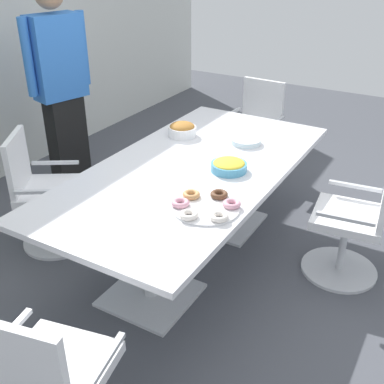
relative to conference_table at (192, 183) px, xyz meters
name	(u,v)px	position (x,y,z in m)	size (l,w,h in m)	color
ground_plane	(192,256)	(0.00, 0.00, -0.63)	(10.00, 10.00, 0.01)	#4C4F56
conference_table	(192,183)	(0.00, 0.00, 0.00)	(2.40, 1.20, 0.75)	silver
office_chair_0	(254,132)	(1.66, 0.24, -0.22)	(0.57, 0.57, 0.91)	silver
office_chair_1	(45,197)	(-0.40, 1.07, -0.22)	(0.75, 0.75, 0.91)	silver
office_chair_3	(355,225)	(0.38, -1.08, -0.22)	(0.60, 0.60, 0.91)	silver
person_standing_1	(61,87)	(0.41, 1.58, 0.36)	(0.61, 0.32, 1.87)	black
snack_bowl_pretzels	(182,129)	(0.46, 0.36, 0.18)	(0.23, 0.23, 0.11)	white
snack_bowl_chips_yellow	(229,165)	(0.07, -0.25, 0.16)	(0.24, 0.24, 0.08)	#4C9EC6
donut_platter	(205,206)	(-0.46, -0.36, 0.14)	(0.41, 0.40, 0.04)	white
plate_stack	(246,141)	(0.57, -0.15, 0.15)	(0.23, 0.23, 0.04)	white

